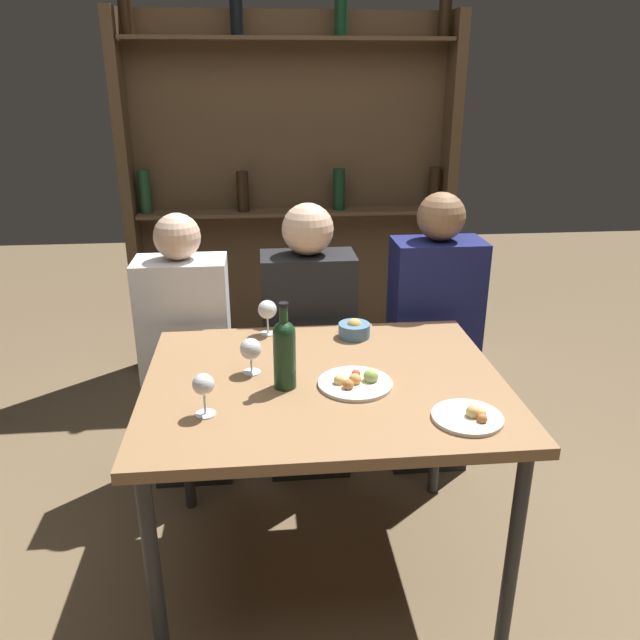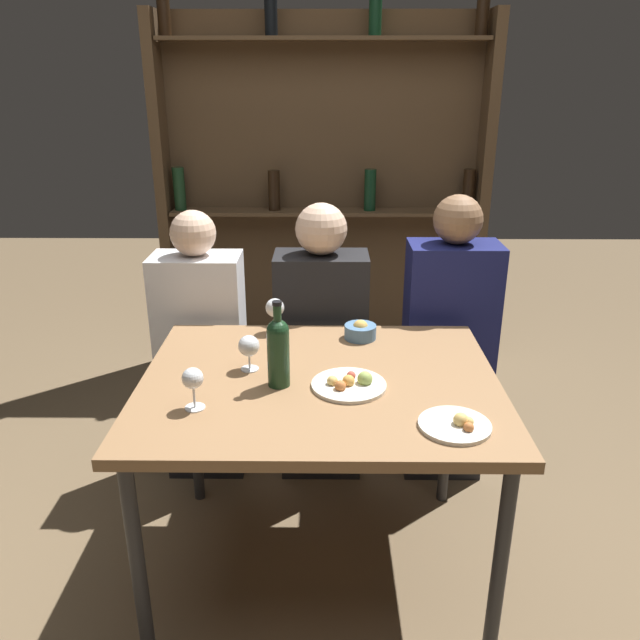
% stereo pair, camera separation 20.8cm
% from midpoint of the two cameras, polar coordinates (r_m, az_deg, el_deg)
% --- Properties ---
extents(ground_plane, '(10.00, 10.00, 0.00)m').
position_cam_midpoint_polar(ground_plane, '(2.46, -2.27, -21.68)').
color(ground_plane, brown).
extents(dining_table, '(1.15, 0.93, 0.77)m').
position_cam_midpoint_polar(dining_table, '(2.05, -2.55, -7.15)').
color(dining_table, olive).
rests_on(dining_table, ground_plane).
extents(wine_rack_wall, '(1.89, 0.21, 2.12)m').
position_cam_midpoint_polar(wine_rack_wall, '(3.70, -4.29, 11.82)').
color(wine_rack_wall, '#4C3823').
rests_on(wine_rack_wall, ground_plane).
extents(wine_bottle, '(0.07, 0.07, 0.28)m').
position_cam_midpoint_polar(wine_bottle, '(1.92, -6.37, -2.87)').
color(wine_bottle, '#19381E').
rests_on(wine_bottle, dining_table).
extents(wine_glass_0, '(0.06, 0.06, 0.13)m').
position_cam_midpoint_polar(wine_glass_0, '(1.82, -13.87, -5.96)').
color(wine_glass_0, silver).
rests_on(wine_glass_0, dining_table).
extents(wine_glass_1, '(0.07, 0.07, 0.12)m').
position_cam_midpoint_polar(wine_glass_1, '(2.05, -9.27, -2.78)').
color(wine_glass_1, silver).
rests_on(wine_glass_1, dining_table).
extents(wine_glass_2, '(0.07, 0.07, 0.13)m').
position_cam_midpoint_polar(wine_glass_2, '(2.35, -7.38, 0.82)').
color(wine_glass_2, silver).
rests_on(wine_glass_2, dining_table).
extents(food_plate_0, '(0.24, 0.24, 0.05)m').
position_cam_midpoint_polar(food_plate_0, '(1.97, 0.27, -5.77)').
color(food_plate_0, silver).
rests_on(food_plate_0, dining_table).
extents(food_plate_1, '(0.20, 0.20, 0.05)m').
position_cam_midpoint_polar(food_plate_1, '(1.81, 10.28, -8.78)').
color(food_plate_1, silver).
rests_on(food_plate_1, dining_table).
extents(snack_bowl, '(0.12, 0.12, 0.07)m').
position_cam_midpoint_polar(snack_bowl, '(2.32, 0.59, -0.91)').
color(snack_bowl, '#4C7299').
rests_on(snack_bowl, dining_table).
extents(seated_person_left, '(0.37, 0.22, 1.19)m').
position_cam_midpoint_polar(seated_person_left, '(2.72, -14.18, -3.69)').
color(seated_person_left, '#26262B').
rests_on(seated_person_left, ground_plane).
extents(seated_person_center, '(0.39, 0.22, 1.22)m').
position_cam_midpoint_polar(seated_person_center, '(2.68, -3.38, -2.99)').
color(seated_person_center, '#26262B').
rests_on(seated_person_center, ground_plane).
extents(seated_person_right, '(0.37, 0.22, 1.25)m').
position_cam_midpoint_polar(seated_person_right, '(2.75, 8.10, -2.21)').
color(seated_person_right, '#26262B').
rests_on(seated_person_right, ground_plane).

